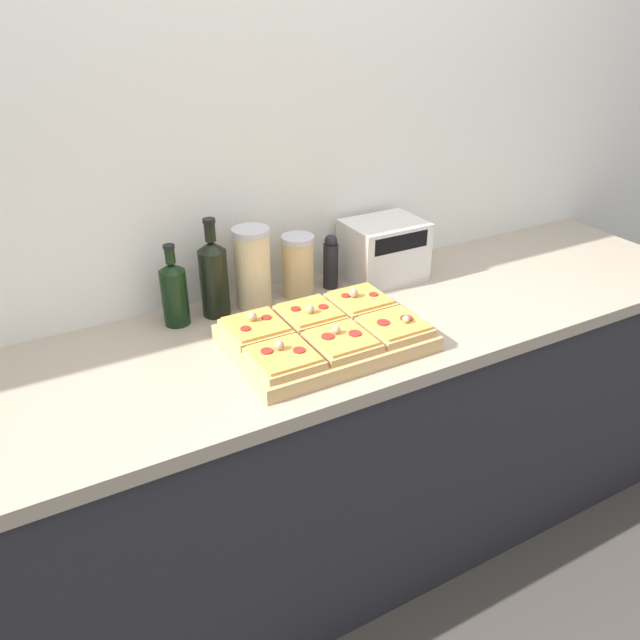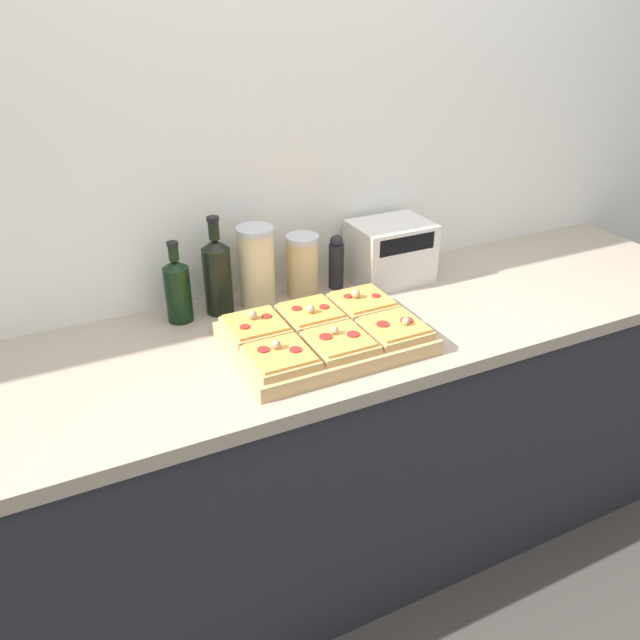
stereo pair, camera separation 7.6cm
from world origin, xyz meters
TOP-DOWN VIEW (x-y plane):
  - ground_plane at (0.00, 0.00)m, footprint 12.00×12.00m
  - wall_back at (0.00, 0.67)m, footprint 6.00×0.06m
  - kitchen_counter at (0.00, 0.32)m, footprint 2.63×0.67m
  - cutting_board at (-0.08, 0.24)m, footprint 0.51×0.36m
  - pizza_slice_back_left at (-0.24, 0.32)m, footprint 0.15×0.16m
  - pizza_slice_back_center at (-0.08, 0.32)m, footprint 0.15×0.16m
  - pizza_slice_back_right at (0.09, 0.32)m, footprint 0.15×0.16m
  - pizza_slice_front_left at (-0.24, 0.15)m, footprint 0.15×0.16m
  - pizza_slice_front_center at (-0.08, 0.15)m, footprint 0.15×0.16m
  - pizza_slice_front_right at (0.09, 0.15)m, footprint 0.15×0.16m
  - olive_oil_bottle at (-0.39, 0.55)m, footprint 0.07×0.07m
  - wine_bottle at (-0.27, 0.55)m, footprint 0.08×0.08m
  - grain_jar_tall at (-0.15, 0.55)m, footprint 0.11×0.11m
  - grain_jar_short at (0.00, 0.55)m, footprint 0.10×0.10m
  - pepper_mill at (0.12, 0.55)m, footprint 0.05×0.05m
  - toaster_oven at (0.30, 0.52)m, footprint 0.27×0.19m

SIDE VIEW (x-z plane):
  - ground_plane at x=0.00m, z-range 0.00..0.00m
  - kitchen_counter at x=0.00m, z-range 0.00..0.89m
  - cutting_board at x=-0.08m, z-range 0.89..0.93m
  - pizza_slice_front_right at x=0.09m, z-range 0.92..0.97m
  - pizza_slice_front_center at x=-0.08m, z-range 0.92..0.97m
  - pizza_slice_back_center at x=-0.08m, z-range 0.92..0.97m
  - pizza_slice_front_left at x=-0.24m, z-range 0.92..0.97m
  - pizza_slice_back_left at x=-0.24m, z-range 0.92..0.97m
  - pizza_slice_back_right at x=0.09m, z-range 0.92..0.98m
  - pepper_mill at x=0.12m, z-range 0.89..1.07m
  - grain_jar_short at x=0.00m, z-range 0.89..1.09m
  - toaster_oven at x=0.30m, z-range 0.89..1.09m
  - olive_oil_bottle at x=-0.39m, z-range 0.87..1.11m
  - wine_bottle at x=-0.27m, z-range 0.87..1.16m
  - grain_jar_tall at x=-0.15m, z-range 0.89..1.14m
  - wall_back at x=0.00m, z-range 0.00..2.50m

